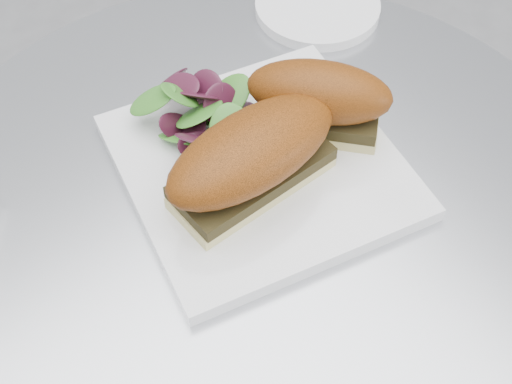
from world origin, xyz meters
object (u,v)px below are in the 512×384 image
(plate, at_px, (260,166))
(sandwich_right, at_px, (319,99))
(saucer, at_px, (317,7))
(sandwich_left, at_px, (252,157))

(plate, bearing_deg, sandwich_right, -1.60)
(sandwich_right, xyz_separation_m, saucer, (0.14, 0.15, -0.05))
(sandwich_right, height_order, saucer, sandwich_right)
(sandwich_right, bearing_deg, plate, -132.43)
(sandwich_left, bearing_deg, plate, 36.74)
(plate, distance_m, sandwich_right, 0.09)
(plate, height_order, sandwich_left, sandwich_left)
(plate, height_order, saucer, plate)
(plate, bearing_deg, saucer, 35.84)
(sandwich_left, bearing_deg, sandwich_right, 9.63)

